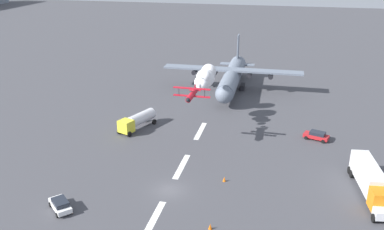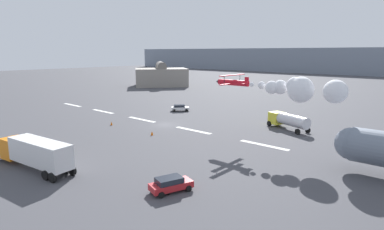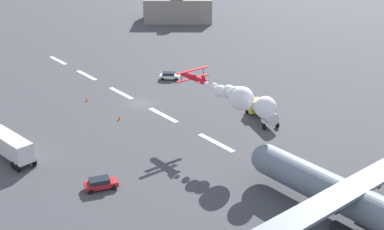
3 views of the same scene
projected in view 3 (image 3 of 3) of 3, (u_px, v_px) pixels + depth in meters
ground_plane at (141, 103)px, 94.60m from camera, size 440.00×440.00×0.00m
runway_stripe_0 at (58, 60)px, 119.99m from camera, size 8.00×0.90×0.01m
runway_stripe_1 at (87, 75)px, 109.84m from camera, size 8.00×0.90×0.01m
runway_stripe_2 at (121, 93)px, 99.68m from camera, size 8.00×0.90×0.01m
runway_stripe_3 at (163, 115)px, 89.52m from camera, size 8.00×0.90×0.01m
runway_stripe_4 at (216, 143)px, 79.37m from camera, size 8.00×0.90×0.01m
cargo_transport_plane at (344, 196)px, 58.85m from camera, size 28.74×33.01×11.21m
stunt_biplane_red at (241, 98)px, 72.53m from camera, size 20.38×6.23×3.55m
semi_truck_orange at (5, 143)px, 74.45m from camera, size 13.62×4.46×3.70m
fuel_tanker_truck at (262, 111)px, 86.67m from camera, size 8.73×5.49×2.90m
followme_car_yellow at (101, 183)px, 66.40m from camera, size 3.09×4.65×1.52m
airport_staff_sedan at (169, 76)px, 106.99m from camera, size 4.14×4.27×1.52m
hangar_building at (178, 7)px, 159.25m from camera, size 23.98×24.95×9.88m
traffic_cone_near at (87, 99)px, 95.62m from camera, size 0.44×0.44×0.75m
traffic_cone_far at (119, 118)px, 87.42m from camera, size 0.44×0.44×0.75m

